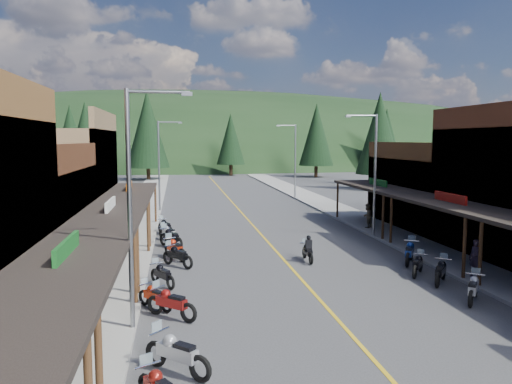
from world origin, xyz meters
name	(u,v)px	position (x,y,z in m)	size (l,w,h in m)	color
ground	(297,275)	(0.00, 0.00, 0.00)	(220.00, 220.00, 0.00)	#38383A
centerline	(242,213)	(0.00, 20.00, 0.01)	(0.15, 90.00, 0.01)	gold
sidewalk_west	(140,215)	(-8.70, 20.00, 0.07)	(3.40, 94.00, 0.15)	gray
sidewalk_east	(338,210)	(8.70, 20.00, 0.07)	(3.40, 94.00, 0.15)	gray
shop_west_3	(48,184)	(-13.78, 11.30, 3.52)	(10.90, 10.20, 8.20)	brown
shop_east_3	(443,192)	(13.75, 11.30, 2.53)	(10.90, 10.20, 6.20)	#4C2D16
streetlight_0	(134,199)	(-6.95, -6.00, 4.46)	(2.16, 0.18, 8.00)	gray
streetlight_1	(161,162)	(-6.95, 22.00, 4.46)	(2.16, 0.18, 8.00)	gray
streetlight_2	(373,169)	(6.95, 8.00, 4.46)	(2.16, 0.18, 8.00)	gray
streetlight_3	(294,158)	(6.95, 30.00, 4.46)	(2.16, 0.18, 8.00)	gray
ridge_hill	(194,160)	(0.00, 135.00, 0.00)	(310.00, 140.00, 60.00)	black
pine_1	(70,135)	(-24.00, 70.00, 7.24)	(5.88, 5.88, 12.50)	black
pine_2	(147,129)	(-10.00, 58.00, 7.99)	(6.72, 6.72, 14.00)	black
pine_3	(231,139)	(4.00, 66.00, 6.48)	(5.04, 5.04, 11.00)	black
pine_4	(316,135)	(18.00, 60.00, 7.24)	(5.88, 5.88, 12.50)	black
pine_5	(378,131)	(34.00, 72.00, 7.99)	(6.72, 6.72, 14.00)	black
pine_6	(456,139)	(46.00, 64.00, 6.48)	(5.04, 5.04, 11.00)	black
pine_7	(32,135)	(-32.00, 76.00, 7.24)	(5.88, 5.88, 12.50)	black
pine_8	(36,143)	(-22.00, 40.00, 5.98)	(4.48, 4.48, 10.00)	black
pine_9	(386,140)	(24.00, 45.00, 6.38)	(4.93, 4.93, 10.80)	black
pine_10	(86,137)	(-18.00, 50.00, 6.78)	(5.38, 5.38, 11.60)	black
pine_11	(379,133)	(20.00, 38.00, 7.19)	(5.82, 5.82, 12.40)	black
bike_west_4	(177,351)	(-5.64, -9.35, 0.65)	(0.76, 2.29, 1.31)	#A4A5A9
bike_west_5	(171,302)	(-5.83, -5.01, 0.63)	(0.74, 2.21, 1.26)	maroon
bike_west_6	(155,295)	(-6.46, -3.88, 0.53)	(0.62, 1.87, 1.07)	#9C220B
bike_west_7	(162,274)	(-6.26, -0.92, 0.56)	(0.65, 1.95, 1.12)	black
bike_west_8	(178,255)	(-5.60, 2.36, 0.61)	(0.71, 2.14, 1.23)	black
bike_west_9	(175,247)	(-5.73, 4.00, 0.64)	(0.75, 2.24, 1.28)	#9C210B
bike_west_10	(171,237)	(-5.97, 6.95, 0.65)	(0.76, 2.29, 1.31)	black
bike_west_11	(169,232)	(-6.12, 8.99, 0.56)	(0.65, 1.94, 1.11)	#ADACB2
bike_west_12	(165,226)	(-6.39, 11.13, 0.60)	(0.70, 2.10, 1.20)	black
bike_east_5	(473,287)	(5.86, -5.05, 0.60)	(0.70, 2.11, 1.20)	#A1A1A7
bike_east_6	(441,270)	(5.94, -2.47, 0.60)	(0.71, 2.12, 1.21)	black
bike_east_7	(418,264)	(5.58, -1.04, 0.56)	(0.65, 1.94, 1.11)	black
bike_east_8	(410,251)	(6.21, 1.09, 0.66)	(0.77, 2.32, 1.32)	navy
rider_on_bike	(308,251)	(1.16, 2.39, 0.58)	(0.64, 1.90, 1.44)	black
pedestrian_east_a	(475,258)	(7.75, -2.22, 1.02)	(0.64, 0.42, 1.74)	#2D2233
pedestrian_east_b	(367,216)	(7.74, 10.77, 1.01)	(0.84, 0.48, 1.72)	brown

